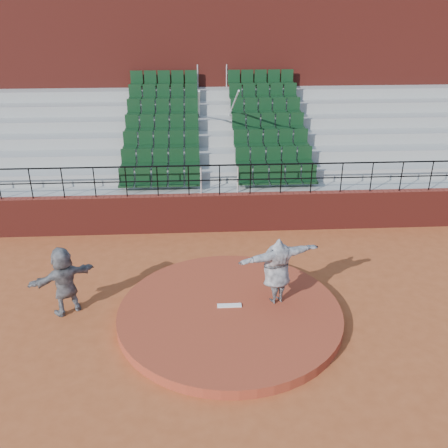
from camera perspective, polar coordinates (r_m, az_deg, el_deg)
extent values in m
plane|color=#A04B24|center=(12.56, 0.66, -10.68)|extent=(90.00, 90.00, 0.00)
cylinder|color=maroon|center=(12.49, 0.66, -10.21)|extent=(5.50, 5.50, 0.25)
cube|color=white|center=(12.53, 0.62, -9.30)|extent=(0.60, 0.15, 0.03)
cube|color=maroon|center=(16.59, -0.49, 1.32)|extent=(24.00, 0.30, 1.30)
cylinder|color=black|center=(16.00, -0.51, 6.73)|extent=(24.00, 0.05, 0.05)
cylinder|color=black|center=(16.16, -0.51, 5.05)|extent=(24.00, 0.04, 0.04)
cylinder|color=black|center=(16.99, -21.22, 4.32)|extent=(0.04, 0.04, 1.00)
cylinder|color=black|center=(16.70, -17.96, 4.47)|extent=(0.04, 0.04, 1.00)
cylinder|color=black|center=(16.48, -14.59, 4.62)|extent=(0.04, 0.04, 1.00)
cylinder|color=black|center=(16.31, -11.13, 4.75)|extent=(0.04, 0.04, 1.00)
cylinder|color=black|center=(16.20, -7.62, 4.87)|extent=(0.04, 0.04, 1.00)
cylinder|color=black|center=(16.15, -4.07, 4.97)|extent=(0.04, 0.04, 1.00)
cylinder|color=black|center=(16.16, -0.51, 5.05)|extent=(0.04, 0.04, 1.00)
cylinder|color=black|center=(16.24, 3.03, 5.11)|extent=(0.04, 0.04, 1.00)
cylinder|color=black|center=(16.37, 6.53, 5.16)|extent=(0.04, 0.04, 1.00)
cylinder|color=black|center=(16.57, 9.96, 5.18)|extent=(0.04, 0.04, 1.00)
cylinder|color=black|center=(16.82, 13.29, 5.18)|extent=(0.04, 0.04, 1.00)
cylinder|color=black|center=(17.13, 16.52, 5.17)|extent=(0.04, 0.04, 1.00)
cylinder|color=black|center=(17.49, 19.62, 5.14)|extent=(0.04, 0.04, 1.00)
cylinder|color=black|center=(17.90, 22.59, 5.10)|extent=(0.04, 0.04, 1.00)
cube|color=gray|center=(17.12, -0.59, 2.10)|extent=(24.00, 0.85, 1.30)
cube|color=black|center=(16.79, -7.38, 5.12)|extent=(2.75, 0.48, 0.72)
cube|color=black|center=(16.96, 6.11, 5.39)|extent=(2.75, 0.48, 0.72)
cube|color=gray|center=(17.83, -0.72, 3.76)|extent=(24.00, 0.85, 1.70)
cube|color=black|center=(17.47, -7.28, 7.30)|extent=(2.75, 0.48, 0.72)
cube|color=black|center=(17.63, 5.74, 7.55)|extent=(2.75, 0.48, 0.72)
cube|color=gray|center=(18.56, -0.84, 5.29)|extent=(24.00, 0.85, 2.10)
cube|color=black|center=(18.16, -7.19, 9.32)|extent=(2.75, 0.48, 0.72)
cube|color=black|center=(18.32, 5.40, 9.55)|extent=(2.75, 0.48, 0.72)
cube|color=gray|center=(19.29, -0.96, 6.70)|extent=(24.00, 0.85, 2.50)
cube|color=black|center=(18.88, -7.11, 11.19)|extent=(2.75, 0.48, 0.72)
cube|color=black|center=(19.03, 5.08, 11.40)|extent=(2.75, 0.48, 0.72)
cube|color=gray|center=(20.04, -1.06, 8.01)|extent=(24.00, 0.85, 2.90)
cube|color=black|center=(19.62, -7.03, 12.93)|extent=(2.75, 0.48, 0.72)
cube|color=black|center=(19.76, 4.78, 13.11)|extent=(2.75, 0.48, 0.72)
cube|color=gray|center=(20.80, -1.16, 9.23)|extent=(24.00, 0.85, 3.30)
cube|color=black|center=(20.37, -6.96, 14.53)|extent=(2.75, 0.48, 0.72)
cube|color=black|center=(20.51, 4.49, 14.70)|extent=(2.75, 0.48, 0.72)
cube|color=gray|center=(21.56, -1.26, 10.36)|extent=(24.00, 0.85, 3.70)
cube|color=black|center=(21.14, -6.89, 16.02)|extent=(2.75, 0.48, 0.72)
cube|color=black|center=(21.28, 4.23, 16.18)|extent=(2.75, 0.48, 0.72)
cylinder|color=silver|center=(18.71, -2.89, 12.92)|extent=(0.06, 5.97, 2.46)
cylinder|color=silver|center=(18.76, 0.88, 12.98)|extent=(0.06, 5.97, 2.46)
cube|color=maroon|center=(23.09, -1.48, 15.66)|extent=(24.00, 3.00, 7.10)
imported|color=black|center=(12.34, 6.07, -5.30)|extent=(2.23, 1.29, 1.76)
imported|color=black|center=(12.92, -17.80, -6.19)|extent=(1.68, 1.35, 1.79)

